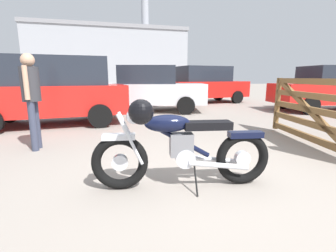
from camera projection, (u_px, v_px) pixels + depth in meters
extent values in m
plane|color=gray|center=(206.00, 181.00, 3.01)|extent=(80.00, 80.00, 0.00)
torus|color=black|center=(120.00, 162.00, 2.72)|extent=(0.65, 0.18, 0.64)
cylinder|color=silver|center=(120.00, 162.00, 2.72)|extent=(0.19, 0.10, 0.18)
torus|color=black|center=(242.00, 158.00, 2.87)|extent=(0.65, 0.18, 0.64)
cylinder|color=silver|center=(242.00, 158.00, 2.87)|extent=(0.19, 0.10, 0.18)
cube|color=silver|center=(119.00, 137.00, 2.66)|extent=(0.37, 0.17, 0.06)
cube|color=black|center=(246.00, 134.00, 2.81)|extent=(0.41, 0.17, 0.07)
cylinder|color=silver|center=(130.00, 140.00, 2.61)|extent=(0.29, 0.07, 0.58)
cylinder|color=silver|center=(131.00, 136.00, 2.75)|extent=(0.29, 0.07, 0.58)
sphere|color=silver|center=(134.00, 116.00, 2.64)|extent=(0.17, 0.17, 0.17)
cylinder|color=silver|center=(141.00, 110.00, 2.63)|extent=(0.09, 0.62, 0.03)
sphere|color=black|center=(141.00, 112.00, 2.33)|extent=(0.25, 0.25, 0.25)
cylinder|color=black|center=(177.00, 139.00, 2.74)|extent=(0.76, 0.14, 0.47)
ellipsoid|color=black|center=(167.00, 123.00, 2.69)|extent=(0.54, 0.27, 0.20)
cube|color=black|center=(207.00, 125.00, 2.74)|extent=(0.56, 0.26, 0.09)
cube|color=slate|center=(181.00, 145.00, 2.76)|extent=(0.28, 0.21, 0.26)
cylinder|color=silver|center=(184.00, 157.00, 2.79)|extent=(0.24, 0.22, 0.22)
cylinder|color=silver|center=(219.00, 165.00, 2.75)|extent=(0.70, 0.14, 0.14)
cylinder|color=silver|center=(214.00, 159.00, 2.94)|extent=(0.70, 0.14, 0.14)
cylinder|color=black|center=(196.00, 179.00, 2.67)|extent=(0.05, 0.24, 0.33)
cube|color=brown|center=(277.00, 104.00, 5.68)|extent=(0.09, 0.11, 1.20)
cube|color=brown|center=(307.00, 137.00, 4.61)|extent=(0.43, 2.39, 0.11)
cube|color=brown|center=(309.00, 123.00, 4.56)|extent=(0.43, 2.39, 0.11)
cube|color=brown|center=(310.00, 110.00, 4.50)|extent=(0.43, 2.39, 0.11)
cube|color=brown|center=(312.00, 96.00, 4.45)|extent=(0.43, 2.39, 0.11)
cube|color=brown|center=(314.00, 81.00, 4.40)|extent=(0.43, 2.39, 0.11)
cube|color=brown|center=(310.00, 111.00, 4.51)|extent=(0.40, 2.19, 1.08)
cylinder|color=#383D51|center=(37.00, 125.00, 4.32)|extent=(0.12, 0.12, 0.86)
cylinder|color=#383D51|center=(33.00, 127.00, 4.15)|extent=(0.12, 0.12, 0.86)
cylinder|color=#333338|center=(30.00, 84.00, 4.09)|extent=(0.30, 0.30, 0.58)
cylinder|color=tan|center=(34.00, 82.00, 4.26)|extent=(0.08, 0.08, 0.55)
cylinder|color=tan|center=(26.00, 83.00, 3.90)|extent=(0.08, 0.08, 0.55)
sphere|color=tan|center=(27.00, 60.00, 4.01)|extent=(0.22, 0.22, 0.22)
cylinder|color=black|center=(218.00, 95.00, 13.30)|extent=(0.62, 0.29, 0.60)
cylinder|color=black|center=(237.00, 97.00, 11.81)|extent=(0.62, 0.29, 0.60)
cylinder|color=black|center=(179.00, 96.00, 12.42)|extent=(0.62, 0.29, 0.60)
cylinder|color=black|center=(194.00, 99.00, 10.93)|extent=(0.62, 0.29, 0.60)
cube|color=red|center=(207.00, 89.00, 12.04)|extent=(4.12, 2.28, 0.76)
cube|color=#232833|center=(204.00, 74.00, 11.80)|extent=(2.62, 1.91, 0.72)
cylinder|color=black|center=(9.00, 112.00, 6.86)|extent=(0.62, 0.26, 0.60)
cylinder|color=black|center=(100.00, 116.00, 6.11)|extent=(0.62, 0.26, 0.60)
cylinder|color=black|center=(97.00, 108.00, 7.63)|extent=(0.62, 0.26, 0.60)
cube|color=red|center=(51.00, 100.00, 6.41)|extent=(4.07, 2.09, 0.76)
cube|color=#232833|center=(59.00, 71.00, 6.34)|extent=(2.56, 1.79, 0.72)
cylinder|color=black|center=(107.00, 106.00, 8.20)|extent=(0.65, 0.32, 0.62)
cylinder|color=black|center=(116.00, 101.00, 9.89)|extent=(0.65, 0.32, 0.62)
cylinder|color=black|center=(186.00, 106.00, 8.25)|extent=(0.65, 0.32, 0.62)
cylinder|color=black|center=(182.00, 101.00, 9.94)|extent=(0.65, 0.32, 0.62)
cube|color=silver|center=(148.00, 93.00, 9.00)|extent=(4.45, 2.50, 0.72)
cube|color=#232833|center=(147.00, 75.00, 8.86)|extent=(2.26, 1.92, 0.64)
cylinder|color=black|center=(283.00, 101.00, 9.87)|extent=(0.64, 0.28, 0.62)
cylinder|color=black|center=(310.00, 106.00, 8.18)|extent=(0.64, 0.28, 0.62)
cube|color=red|center=(331.00, 93.00, 9.05)|extent=(4.40, 2.28, 0.72)
cube|color=#232833|center=(333.00, 75.00, 8.92)|extent=(2.19, 1.82, 0.64)
cylinder|color=black|center=(74.00, 99.00, 11.07)|extent=(0.61, 0.22, 0.60)
cylinder|color=black|center=(70.00, 102.00, 9.52)|extent=(0.61, 0.22, 0.60)
cylinder|color=black|center=(16.00, 100.00, 10.47)|extent=(0.61, 0.22, 0.60)
cylinder|color=black|center=(1.00, 104.00, 8.91)|extent=(0.61, 0.22, 0.60)
cube|color=#2D4784|center=(41.00, 92.00, 9.92)|extent=(3.97, 1.83, 0.76)
cube|color=#232833|center=(32.00, 73.00, 9.71)|extent=(2.47, 1.63, 0.72)
cube|color=#9EA0A8|center=(110.00, 59.00, 36.59)|extent=(22.39, 9.48, 7.86)
cube|color=gray|center=(109.00, 30.00, 35.76)|extent=(22.71, 9.80, 0.50)
cylinder|color=#9EA0A8|center=(145.00, 3.00, 36.34)|extent=(1.10, 1.10, 8.90)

